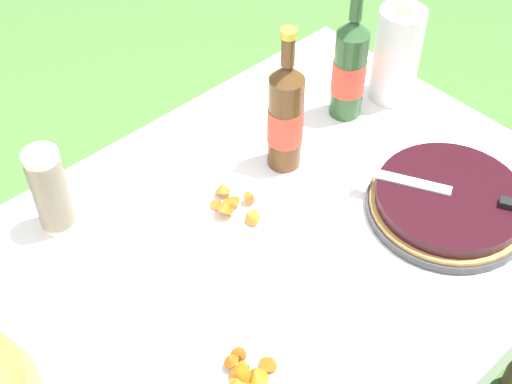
# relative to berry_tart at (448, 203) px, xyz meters

# --- Properties ---
(garden_table) EXTENTS (1.73, 0.92, 0.76)m
(garden_table) POSITION_rel_berry_tart_xyz_m (-0.54, 0.19, -0.10)
(garden_table) COLOR brown
(garden_table) RESTS_ON ground_plane
(tablecloth) EXTENTS (1.74, 0.93, 0.10)m
(tablecloth) POSITION_rel_berry_tart_xyz_m (-0.54, 0.19, -0.04)
(tablecloth) COLOR white
(tablecloth) RESTS_ON garden_table
(berry_tart) EXTENTS (0.34, 0.34, 0.06)m
(berry_tart) POSITION_rel_berry_tart_xyz_m (0.00, 0.00, 0.00)
(berry_tart) COLOR #38383D
(berry_tart) RESTS_ON tablecloth
(serving_knife) EXTENTS (0.20, 0.34, 0.01)m
(serving_knife) POSITION_rel_berry_tart_xyz_m (0.01, -0.03, 0.04)
(serving_knife) COLOR silver
(serving_knife) RESTS_ON berry_tart
(cup_stack) EXTENTS (0.07, 0.07, 0.20)m
(cup_stack) POSITION_rel_berry_tart_xyz_m (-0.62, 0.52, 0.07)
(cup_stack) COLOR beige
(cup_stack) RESTS_ON tablecloth
(cider_bottle_green) EXTENTS (0.08, 0.08, 0.34)m
(cider_bottle_green) POSITION_rel_berry_tart_xyz_m (0.09, 0.37, 0.10)
(cider_bottle_green) COLOR #2D562D
(cider_bottle_green) RESTS_ON tablecloth
(cider_bottle_amber) EXTENTS (0.08, 0.08, 0.35)m
(cider_bottle_amber) POSITION_rel_berry_tart_xyz_m (-0.15, 0.34, 0.11)
(cider_bottle_amber) COLOR brown
(cider_bottle_amber) RESTS_ON tablecloth
(snack_plate_near) EXTENTS (0.23, 0.23, 0.06)m
(snack_plate_near) POSITION_rel_berry_tart_xyz_m (-0.35, 0.31, -0.02)
(snack_plate_near) COLOR white
(snack_plate_near) RESTS_ON tablecloth
(snack_plate_left) EXTENTS (0.22, 0.22, 0.06)m
(snack_plate_left) POSITION_rel_berry_tart_xyz_m (-0.58, 0.01, -0.02)
(snack_plate_left) COLOR white
(snack_plate_left) RESTS_ON tablecloth
(paper_towel_roll) EXTENTS (0.11, 0.11, 0.24)m
(paper_towel_roll) POSITION_rel_berry_tart_xyz_m (0.22, 0.34, 0.09)
(paper_towel_roll) COLOR white
(paper_towel_roll) RESTS_ON tablecloth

